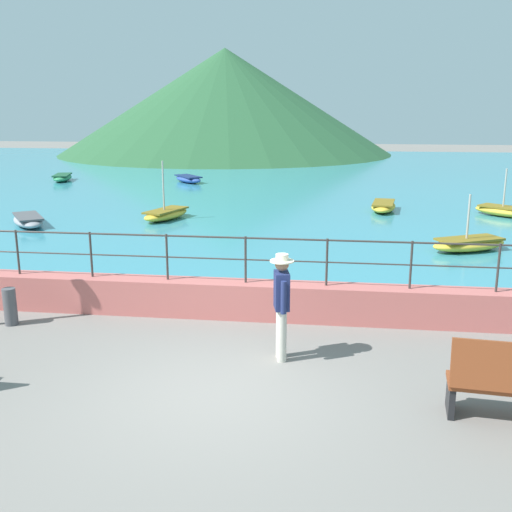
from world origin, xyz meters
The scene contains 14 objects.
ground_plane centered at (0.00, 0.00, 0.00)m, with size 120.00×120.00×0.00m, color slate.
promenade_wall centered at (0.00, 3.20, 0.35)m, with size 20.00×0.56×0.70m, color #BC605B.
railing centered at (0.00, 3.20, 1.31)m, with size 18.44×0.04×0.90m.
lake_water centered at (0.00, 25.84, 0.03)m, with size 64.00×44.32×0.06m, color teal.
hill_main centered at (-7.84, 44.19, 4.38)m, with size 28.39×28.39×8.76m, color #285633.
person_walking centered at (0.86, 1.30, 0.98)m, with size 0.38×0.56×1.75m.
bollard centered at (-4.29, 2.21, 0.35)m, with size 0.24×0.24×0.71m, color #4C4C51.
boat_0 centered at (-4.30, 12.77, 0.26)m, with size 1.60×2.47×2.08m.
boat_1 centered at (-6.08, 23.35, 0.26)m, with size 2.16×2.35×0.36m.
boat_2 centered at (7.87, 15.00, 0.26)m, with size 2.34×2.17×1.73m.
boat_3 centered at (-13.01, 23.12, 0.26)m, with size 1.45×2.45×0.36m.
boat_4 centered at (-8.57, 10.99, 0.26)m, with size 2.08×2.39×0.36m.
boat_5 centered at (3.52, 15.56, 0.26)m, with size 1.20×2.40×0.36m.
boat_7 centered at (5.40, 9.22, 0.26)m, with size 2.46×1.86×1.59m.
Camera 1 is at (1.63, -7.67, 3.96)m, focal length 42.00 mm.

